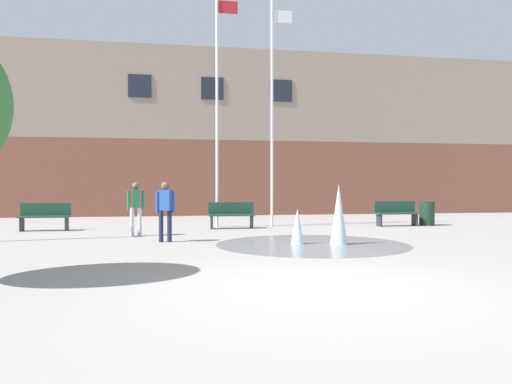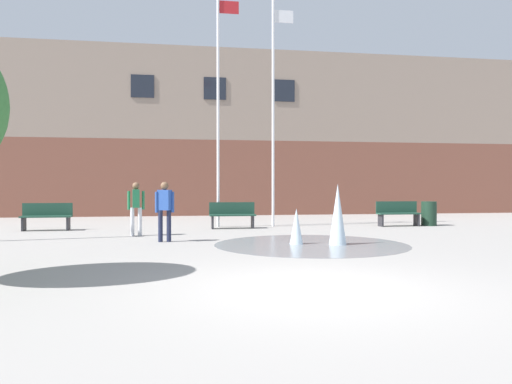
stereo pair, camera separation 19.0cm
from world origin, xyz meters
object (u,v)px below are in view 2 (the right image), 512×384
(park_bench_under_right_flagpole, at_px, (232,215))
(adult_watching, at_px, (136,204))
(park_bench_under_left_flagpole, at_px, (47,216))
(flagpole_left, at_px, (219,102))
(park_bench_far_right, at_px, (398,213))
(flagpole_right, at_px, (274,106))
(trash_can, at_px, (429,214))
(teen_by_trashcan, at_px, (165,207))

(park_bench_under_right_flagpole, height_order, adult_watching, adult_watching)
(park_bench_under_left_flagpole, relative_size, park_bench_under_right_flagpole, 1.00)
(park_bench_under_left_flagpole, bearing_deg, flagpole_left, 4.30)
(park_bench_far_right, xyz_separation_m, flagpole_left, (-6.55, 0.63, 4.03))
(flagpole_right, bearing_deg, park_bench_far_right, -7.96)
(adult_watching, xyz_separation_m, flagpole_left, (2.71, 2.72, 3.58))
(park_bench_far_right, distance_m, trash_can, 1.24)
(park_bench_far_right, bearing_deg, adult_watching, -167.32)
(trash_can, bearing_deg, park_bench_under_left_flagpole, 179.25)
(park_bench_under_left_flagpole, relative_size, flagpole_left, 0.19)
(park_bench_under_left_flagpole, relative_size, flagpole_right, 0.19)
(adult_watching, xyz_separation_m, flagpole_right, (4.72, 2.72, 3.47))
(teen_by_trashcan, height_order, trash_can, teen_by_trashcan)
(park_bench_far_right, xyz_separation_m, trash_can, (1.24, 0.02, -0.03))
(park_bench_far_right, xyz_separation_m, flagpole_right, (-4.54, 0.63, 3.92))
(park_bench_far_right, bearing_deg, flagpole_right, 172.04)
(park_bench_far_right, relative_size, trash_can, 1.78)
(adult_watching, height_order, flagpole_left, flagpole_left)
(park_bench_far_right, distance_m, adult_watching, 9.50)
(park_bench_under_right_flagpole, xyz_separation_m, park_bench_far_right, (6.14, -0.01, 0.00))
(park_bench_under_left_flagpole, distance_m, park_bench_under_right_flagpole, 6.19)
(park_bench_under_right_flagpole, xyz_separation_m, trash_can, (7.37, 0.02, -0.03))
(park_bench_under_left_flagpole, xyz_separation_m, flagpole_left, (5.77, 0.43, 4.03))
(flagpole_left, height_order, trash_can, flagpole_left)
(park_bench_under_right_flagpole, xyz_separation_m, teen_by_trashcan, (-2.25, -3.85, 0.45))
(park_bench_under_left_flagpole, distance_m, flagpole_left, 7.05)
(park_bench_under_right_flagpole, height_order, trash_can, park_bench_under_right_flagpole)
(flagpole_right, bearing_deg, park_bench_under_left_flagpole, -176.81)
(teen_by_trashcan, relative_size, flagpole_left, 0.19)
(teen_by_trashcan, bearing_deg, park_bench_far_right, 53.08)
(park_bench_far_right, relative_size, teen_by_trashcan, 1.01)
(park_bench_far_right, bearing_deg, teen_by_trashcan, -155.36)
(park_bench_under_left_flagpole, relative_size, park_bench_far_right, 1.00)
(park_bench_far_right, height_order, adult_watching, adult_watching)
(park_bench_far_right, bearing_deg, park_bench_under_right_flagpole, 179.93)
(trash_can, bearing_deg, park_bench_far_right, -178.92)
(teen_by_trashcan, relative_size, trash_can, 1.77)
(park_bench_under_right_flagpole, relative_size, trash_can, 1.78)
(flagpole_left, bearing_deg, park_bench_far_right, -5.53)
(flagpole_left, relative_size, flagpole_right, 1.03)
(teen_by_trashcan, bearing_deg, adult_watching, 144.67)
(park_bench_under_left_flagpole, relative_size, teen_by_trashcan, 1.01)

